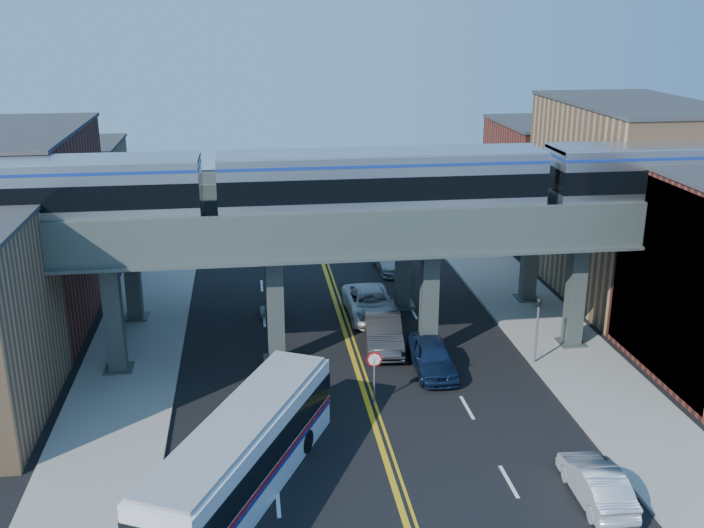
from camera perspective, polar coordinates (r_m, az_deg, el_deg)
The scene contains 19 objects.
ground at distance 34.61m, azimuth 1.93°, elevation -12.45°, with size 120.00×120.00×0.00m, color black.
sidewalk_west at distance 43.55m, azimuth -15.54°, elevation -6.29°, with size 5.00×70.00×0.16m, color gray.
sidewalk_east at distance 46.17m, azimuth 14.08°, elevation -4.73°, with size 5.00×70.00×0.16m, color gray.
building_west_b at distance 48.80m, azimuth -23.37°, elevation 2.28°, with size 8.00×14.00×11.00m, color brown.
building_west_c at distance 61.38m, azimuth -20.14°, elevation 4.25°, with size 8.00×10.00×8.00m, color #9E7851.
building_east_b at distance 52.42m, azimuth 19.36°, elevation 4.34°, with size 8.00×14.00×12.00m, color #9E7851.
building_east_c at distance 64.29m, azimuth 14.11°, elevation 5.87°, with size 8.00×10.00×9.00m, color brown.
mural_panel at distance 40.79m, azimuth 21.61°, elevation -1.55°, with size 0.10×9.50×9.50m, color teal.
elevated_viaduct_near at distance 39.30m, azimuth 0.09°, elevation 1.70°, with size 52.00×3.60×7.40m.
elevated_viaduct_far at distance 46.00m, azimuth -1.09°, elevation 4.15°, with size 52.00×3.60×7.40m.
transit_train at distance 38.79m, azimuth 2.19°, elevation 5.87°, with size 49.51×3.11×3.62m.
stop_sign at distance 36.43m, azimuth 1.64°, elevation -7.65°, with size 0.76×0.09×2.63m.
traffic_signal at distance 41.09m, azimuth 13.33°, elevation -4.23°, with size 0.15×0.18×4.10m.
transit_bus at distance 30.62m, azimuth -7.94°, elevation -13.62°, with size 7.65×11.90×3.08m.
car_lane_a at distance 40.05m, azimuth 5.87°, elevation -6.71°, with size 1.97×4.89×1.67m, color #101F3C.
car_lane_b at distance 42.64m, azimuth 2.26°, elevation -4.92°, with size 1.92×5.50×1.81m, color #272729.
car_lane_c at distance 46.69m, azimuth 1.34°, elevation -2.90°, with size 2.74×5.95×1.65m, color white.
car_lane_d at distance 55.13m, azimuth 2.80°, elevation 0.33°, with size 2.06×5.07×1.47m, color #B5B6BB.
car_parked_curb at distance 31.70m, azimuth 17.35°, elevation -14.97°, with size 1.54×4.41×1.45m, color silver.
Camera 1 is at (-5.11, -29.33, 17.64)m, focal length 40.00 mm.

